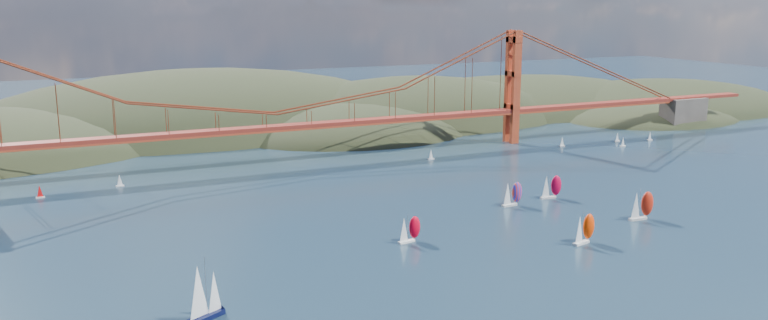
{
  "coord_description": "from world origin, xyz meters",
  "views": [
    {
      "loc": [
        -88.74,
        -126.32,
        69.56
      ],
      "look_at": [
        9.81,
        90.0,
        18.39
      ],
      "focal_mm": 35.0,
      "sensor_mm": 36.0,
      "label": 1
    }
  ],
  "objects_px": {
    "racer_2": "(641,205)",
    "racer_3": "(551,186)",
    "racer_1": "(584,228)",
    "racer_rwb": "(512,193)",
    "racer_0": "(409,229)",
    "sloop_navy": "(203,293)"
  },
  "relations": [
    {
      "from": "sloop_navy",
      "to": "racer_3",
      "type": "relative_size",
      "value": 1.56
    },
    {
      "from": "racer_0",
      "to": "racer_3",
      "type": "height_order",
      "value": "racer_3"
    },
    {
      "from": "racer_rwb",
      "to": "racer_0",
      "type": "bearing_deg",
      "value": -162.99
    },
    {
      "from": "racer_0",
      "to": "racer_rwb",
      "type": "distance_m",
      "value": 53.87
    },
    {
      "from": "racer_3",
      "to": "racer_rwb",
      "type": "bearing_deg",
      "value": -168.81
    },
    {
      "from": "racer_2",
      "to": "racer_rwb",
      "type": "bearing_deg",
      "value": 133.27
    },
    {
      "from": "racer_0",
      "to": "racer_2",
      "type": "relative_size",
      "value": 0.83
    },
    {
      "from": "racer_3",
      "to": "racer_1",
      "type": "bearing_deg",
      "value": -112.96
    },
    {
      "from": "sloop_navy",
      "to": "racer_0",
      "type": "bearing_deg",
      "value": -4.62
    },
    {
      "from": "racer_1",
      "to": "racer_rwb",
      "type": "bearing_deg",
      "value": 69.67
    },
    {
      "from": "racer_2",
      "to": "racer_rwb",
      "type": "distance_m",
      "value": 42.17
    },
    {
      "from": "sloop_navy",
      "to": "racer_rwb",
      "type": "xyz_separation_m",
      "value": [
        115.14,
        50.61,
        -2.02
      ]
    },
    {
      "from": "racer_0",
      "to": "sloop_navy",
      "type": "bearing_deg",
      "value": -165.59
    },
    {
      "from": "racer_rwb",
      "to": "racer_2",
      "type": "bearing_deg",
      "value": -53.13
    },
    {
      "from": "sloop_navy",
      "to": "racer_1",
      "type": "bearing_deg",
      "value": -25.19
    },
    {
      "from": "sloop_navy",
      "to": "racer_0",
      "type": "relative_size",
      "value": 1.69
    },
    {
      "from": "racer_0",
      "to": "racer_2",
      "type": "xyz_separation_m",
      "value": [
        78.19,
        -10.4,
        0.81
      ]
    },
    {
      "from": "racer_1",
      "to": "racer_3",
      "type": "distance_m",
      "value": 50.59
    },
    {
      "from": "racer_2",
      "to": "racer_3",
      "type": "height_order",
      "value": "racer_2"
    },
    {
      "from": "sloop_navy",
      "to": "racer_3",
      "type": "bearing_deg",
      "value": -7.46
    },
    {
      "from": "racer_0",
      "to": "racer_2",
      "type": "bearing_deg",
      "value": -17.74
    },
    {
      "from": "racer_3",
      "to": "racer_rwb",
      "type": "distance_m",
      "value": 18.37
    }
  ]
}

